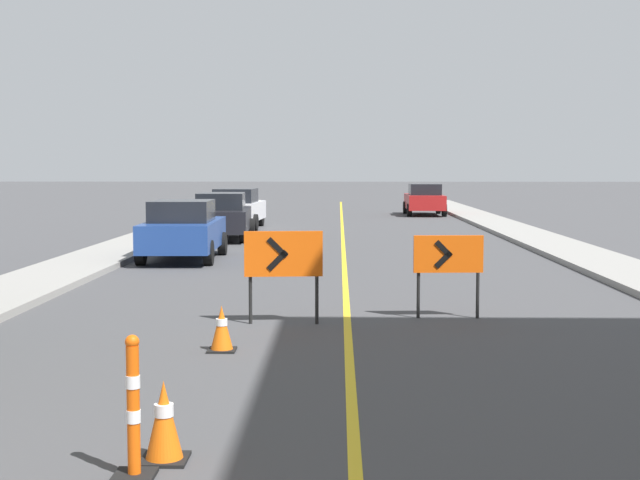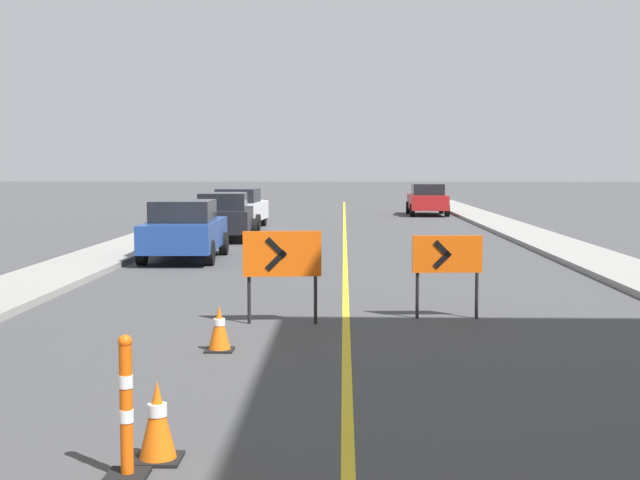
{
  "view_description": "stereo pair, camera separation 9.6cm",
  "coord_description": "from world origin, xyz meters",
  "views": [
    {
      "loc": [
        -0.14,
        10.77,
        2.5
      ],
      "look_at": [
        -0.52,
        28.67,
        1.0
      ],
      "focal_mm": 50.0,
      "sensor_mm": 36.0,
      "label": 1
    },
    {
      "loc": [
        -0.04,
        10.77,
        2.5
      ],
      "look_at": [
        -0.52,
        28.67,
        1.0
      ],
      "focal_mm": 50.0,
      "sensor_mm": 36.0,
      "label": 2
    }
  ],
  "objects": [
    {
      "name": "lane_stripe",
      "position": [
        0.0,
        36.14,
        0.0
      ],
      "size": [
        0.12,
        72.29,
        0.01
      ],
      "color": "gold",
      "rests_on": "ground_plane"
    },
    {
      "name": "parked_car_curb_near",
      "position": [
        -4.26,
        34.17,
        0.8
      ],
      "size": [
        1.95,
        4.34,
        1.59
      ],
      "rotation": [
        0.0,
        0.0,
        0.02
      ],
      "color": "navy",
      "rests_on": "ground_plane"
    },
    {
      "name": "parked_car_opposite_side",
      "position": [
        4.18,
        55.79,
        0.8
      ],
      "size": [
        1.94,
        4.32,
        1.59
      ],
      "rotation": [
        0.0,
        0.0,
        -0.01
      ],
      "color": "maroon",
      "rests_on": "ground_plane"
    },
    {
      "name": "traffic_cone_fifth",
      "position": [
        -1.72,
        22.59,
        0.31
      ],
      "size": [
        0.38,
        0.38,
        0.62
      ],
      "color": "black",
      "rests_on": "ground_plane"
    },
    {
      "name": "parked_car_curb_far",
      "position": [
        -4.23,
        46.17,
        0.8
      ],
      "size": [
        2.02,
        4.39,
        1.59
      ],
      "rotation": [
        0.0,
        0.0,
        -0.05
      ],
      "color": "silver",
      "rests_on": "ground_plane"
    },
    {
      "name": "sidewalk_left",
      "position": [
        -6.48,
        36.14,
        0.07
      ],
      "size": [
        1.92,
        72.29,
        0.14
      ],
      "color": "gray",
      "rests_on": "ground_plane"
    },
    {
      "name": "parked_car_curb_mid",
      "position": [
        -4.09,
        40.67,
        0.8
      ],
      "size": [
        2.05,
        4.4,
        1.59
      ],
      "rotation": [
        0.0,
        0.0,
        0.06
      ],
      "color": "black",
      "rests_on": "ground_plane"
    },
    {
      "name": "delineator_post_rear",
      "position": [
        -1.78,
        17.69,
        0.5
      ],
      "size": [
        0.33,
        0.33,
        1.16
      ],
      "color": "black",
      "rests_on": "ground_plane"
    },
    {
      "name": "sidewalk_right",
      "position": [
        6.48,
        36.14,
        0.07
      ],
      "size": [
        1.92,
        72.29,
        0.14
      ],
      "color": "gray",
      "rests_on": "ground_plane"
    },
    {
      "name": "traffic_cone_fourth",
      "position": [
        -1.61,
        18.1,
        0.34
      ],
      "size": [
        0.4,
        0.4,
        0.69
      ],
      "color": "black",
      "rests_on": "ground_plane"
    },
    {
      "name": "arrow_barricade_primary",
      "position": [
        -1.01,
        24.68,
        1.06
      ],
      "size": [
        1.24,
        0.17,
        1.47
      ],
      "rotation": [
        0.0,
        0.0,
        0.09
      ],
      "color": "#EF560C",
      "rests_on": "ground_plane"
    },
    {
      "name": "arrow_barricade_secondary",
      "position": [
        1.65,
        25.26,
        0.99
      ],
      "size": [
        1.14,
        0.12,
        1.36
      ],
      "rotation": [
        0.0,
        0.0,
        0.06
      ],
      "color": "#EF560C",
      "rests_on": "ground_plane"
    }
  ]
}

